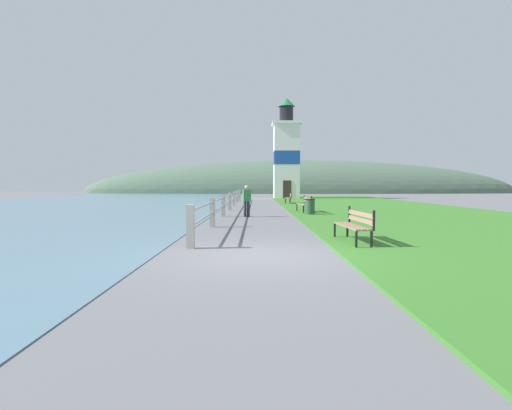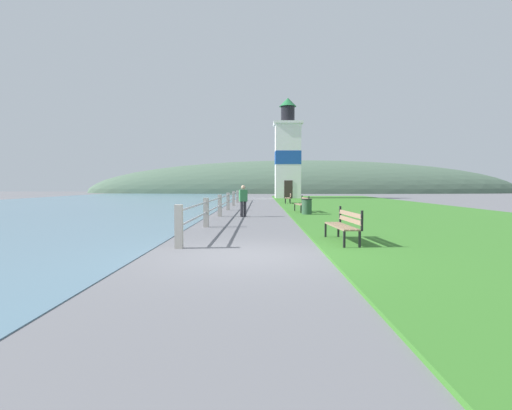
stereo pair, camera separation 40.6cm
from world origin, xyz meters
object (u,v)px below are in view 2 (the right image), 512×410
trash_bin (307,207)px  park_bench_far (289,197)px  park_bench_near (345,223)px  person_strolling (243,200)px  park_bench_midway (303,203)px  lighthouse (288,155)px

trash_bin → park_bench_far: bearing=90.3°
park_bench_near → person_strolling: 9.23m
park_bench_midway → lighthouse: size_ratio=0.16×
park_bench_far → person_strolling: (-3.08, -12.85, 0.29)m
trash_bin → lighthouse: bearing=88.4°
park_bench_near → person_strolling: size_ratio=1.32×
park_bench_far → park_bench_midway: bearing=92.6°
park_bench_near → trash_bin: size_ratio=2.39×
park_bench_midway → person_strolling: size_ratio=1.20×
lighthouse → trash_bin: 24.94m
park_bench_midway → lighthouse: bearing=-97.6°
lighthouse → trash_bin: lighthouse is taller
park_bench_midway → lighthouse: 23.23m
park_bench_far → person_strolling: bearing=78.8°
lighthouse → trash_bin: size_ratio=13.25×
person_strolling → lighthouse: bearing=-28.8°
park_bench_midway → park_bench_near: bearing=83.6°
park_bench_midway → person_strolling: 4.10m
park_bench_midway → trash_bin: (0.02, -1.72, -0.11)m
park_bench_near → lighthouse: bearing=-95.2°
park_bench_midway → park_bench_far: size_ratio=0.91×
park_bench_near → trash_bin: park_bench_near is taller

